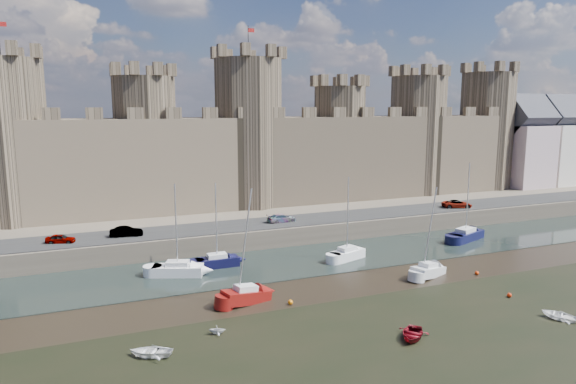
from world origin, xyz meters
The scene contains 23 objects.
ground centered at (0.00, 0.00, 0.00)m, with size 160.00×160.00×0.00m, color black.
water_channel centered at (0.00, 24.00, 0.04)m, with size 160.00×12.00×0.08m, color black.
quay centered at (0.00, 60.00, 1.25)m, with size 160.00×60.00×2.50m, color #4C443A.
road centered at (0.00, 34.00, 2.55)m, with size 160.00×7.00×0.10m, color black.
castle centered at (-0.64, 48.00, 11.67)m, with size 108.50×11.00×29.00m.
townhouses centered at (71.50, 46.00, 10.59)m, with size 35.50×9.05×18.13m.
car_0 centered at (-25.86, 33.31, 3.06)m, with size 1.31×3.27×1.11m, color gray.
car_1 centered at (-18.49, 33.61, 3.14)m, with size 1.36×3.90×1.29m, color gray.
car_2 centered at (1.97, 33.86, 3.09)m, with size 1.65×4.05×1.18m, color gray.
car_3 centered at (31.06, 32.88, 3.13)m, with size 2.10×4.55×1.26m, color gray.
sailboat_0 centered at (-14.05, 23.94, 0.79)m, with size 5.80×3.89×10.11m.
sailboat_1 centered at (-9.31, 25.34, 0.78)m, with size 4.87×1.91×9.74m.
sailboat_2 centered at (5.89, 22.28, 0.81)m, with size 4.98×3.20×10.03m.
sailboat_3 centered at (25.34, 24.15, 0.81)m, with size 6.50×4.26×10.62m.
sailboat_4 centered at (-9.45, 13.82, 0.79)m, with size 4.98×2.92×10.92m.
sailboat_5 centered at (11.18, 13.65, 0.72)m, with size 4.90×3.34×9.85m.
dinghy_2 centered at (14.69, 0.00, 0.29)m, with size 2.02×0.59×2.83m, color white.
dinghy_3 centered at (-13.65, 8.19, 0.36)m, with size 1.19×0.73×1.38m, color beige.
dinghy_4 centered at (0.58, 1.61, 0.35)m, with size 2.44×0.71×3.42m, color maroon.
dinghy_6 centered at (-19.13, 6.47, 0.33)m, with size 2.29×0.66×3.20m, color silver.
buoy_1 centered at (-5.76, 11.80, 0.24)m, with size 0.48×0.48×0.48m, color #CF6B09.
buoy_3 centered at (16.43, 12.00, 0.22)m, with size 0.44×0.44×0.44m, color red.
buoy_5 centered at (14.62, 5.56, 0.22)m, with size 0.45×0.45×0.45m, color red.
Camera 1 is at (-22.97, -30.24, 18.34)m, focal length 32.00 mm.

